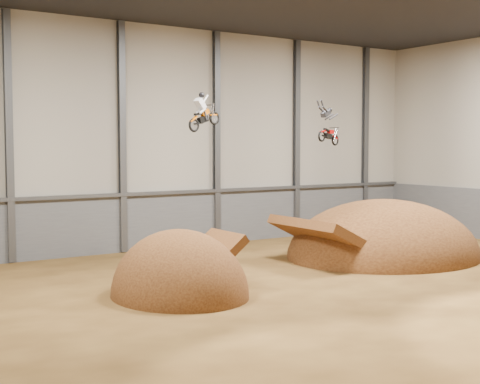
% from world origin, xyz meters
% --- Properties ---
extents(floor, '(40.00, 40.00, 0.00)m').
position_xyz_m(floor, '(0.00, 0.00, 0.00)').
color(floor, '#472D12').
rests_on(floor, ground).
extents(back_wall, '(40.00, 0.10, 14.00)m').
position_xyz_m(back_wall, '(0.00, 15.00, 7.00)').
color(back_wall, '#A19B8F').
rests_on(back_wall, ground).
extents(lower_band_back, '(39.80, 0.18, 3.50)m').
position_xyz_m(lower_band_back, '(0.00, 14.90, 1.75)').
color(lower_band_back, '#585B60').
rests_on(lower_band_back, ground).
extents(steel_rail, '(39.80, 0.35, 0.20)m').
position_xyz_m(steel_rail, '(0.00, 14.75, 3.55)').
color(steel_rail, '#47494F').
rests_on(steel_rail, lower_band_back).
extents(steel_column_1, '(0.40, 0.36, 13.90)m').
position_xyz_m(steel_column_1, '(-10.00, 14.80, 7.00)').
color(steel_column_1, '#47494F').
rests_on(steel_column_1, ground).
extents(steel_column_2, '(0.40, 0.36, 13.90)m').
position_xyz_m(steel_column_2, '(-3.33, 14.80, 7.00)').
color(steel_column_2, '#47494F').
rests_on(steel_column_2, ground).
extents(steel_column_3, '(0.40, 0.36, 13.90)m').
position_xyz_m(steel_column_3, '(3.33, 14.80, 7.00)').
color(steel_column_3, '#47494F').
rests_on(steel_column_3, ground).
extents(steel_column_4, '(0.40, 0.36, 13.90)m').
position_xyz_m(steel_column_4, '(10.00, 14.80, 7.00)').
color(steel_column_4, '#47494F').
rests_on(steel_column_4, ground).
extents(steel_column_5, '(0.40, 0.36, 13.90)m').
position_xyz_m(steel_column_5, '(16.67, 14.80, 7.00)').
color(steel_column_5, '#47494F').
rests_on(steel_column_5, ground).
extents(takeoff_ramp, '(5.81, 6.70, 5.81)m').
position_xyz_m(takeoff_ramp, '(-6.01, 2.49, 0.00)').
color(takeoff_ramp, '#402210').
rests_on(takeoff_ramp, ground).
extents(landing_ramp, '(11.77, 10.41, 6.79)m').
position_xyz_m(landing_ramp, '(8.72, 4.87, 0.00)').
color(landing_ramp, '#402210').
rests_on(landing_ramp, ground).
extents(fmx_rider_a, '(2.72, 1.45, 2.45)m').
position_xyz_m(fmx_rider_a, '(-2.42, 6.35, 8.38)').
color(fmx_rider_a, '#CB5B03').
extents(fmx_rider_b, '(2.80, 1.37, 2.43)m').
position_xyz_m(fmx_rider_b, '(3.32, 3.60, 7.66)').
color(fmx_rider_b, '#C90403').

